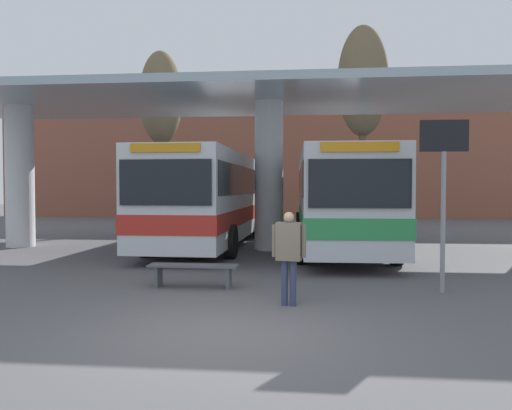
# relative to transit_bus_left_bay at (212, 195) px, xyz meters

# --- Properties ---
(ground_plane) EXTENTS (100.00, 100.00, 0.00)m
(ground_plane) POSITION_rel_transit_bus_left_bay_xyz_m (2.11, -10.65, -1.75)
(ground_plane) COLOR #565456
(townhouse_backdrop) EXTENTS (40.00, 0.58, 9.74)m
(townhouse_backdrop) POSITION_rel_transit_bus_left_bay_xyz_m (2.11, 15.96, 3.93)
(townhouse_backdrop) COLOR brown
(townhouse_backdrop) RESTS_ON ground_plane
(station_canopy) EXTENTS (22.07, 6.48, 5.05)m
(station_canopy) POSITION_rel_transit_bus_left_bay_xyz_m (2.11, -1.27, 2.51)
(station_canopy) COLOR silver
(station_canopy) RESTS_ON ground_plane
(transit_bus_left_bay) EXTENTS (2.94, 11.19, 3.13)m
(transit_bus_left_bay) POSITION_rel_transit_bus_left_bay_xyz_m (0.00, 0.00, 0.00)
(transit_bus_left_bay) COLOR silver
(transit_bus_left_bay) RESTS_ON ground_plane
(transit_bus_center_bay) EXTENTS (2.88, 10.77, 3.06)m
(transit_bus_center_bay) POSITION_rel_transit_bus_left_bay_xyz_m (4.36, -0.95, -0.03)
(transit_bus_center_bay) COLOR silver
(transit_bus_center_bay) RESTS_ON ground_plane
(waiting_bench_near_pillar) EXTENTS (1.82, 0.44, 0.46)m
(waiting_bench_near_pillar) POSITION_rel_transit_bus_left_bay_xyz_m (1.04, -7.57, -1.40)
(waiting_bench_near_pillar) COLOR #4C5156
(waiting_bench_near_pillar) RESTS_ON ground_plane
(info_sign_platform) EXTENTS (0.90, 0.09, 3.31)m
(info_sign_platform) POSITION_rel_transit_bus_left_bay_xyz_m (5.92, -7.59, 0.59)
(info_sign_platform) COLOR gray
(info_sign_platform) RESTS_ON ground_plane
(pedestrian_waiting) EXTENTS (0.60, 0.29, 1.61)m
(pedestrian_waiting) POSITION_rel_transit_bus_left_bay_xyz_m (3.02, -8.95, -0.77)
(pedestrian_waiting) COLOR #333856
(pedestrian_waiting) RESTS_ON ground_plane
(poplar_tree_behind_left) EXTENTS (2.05, 2.05, 8.62)m
(poplar_tree_behind_left) POSITION_rel_transit_bus_left_bay_xyz_m (-3.69, 6.26, 4.49)
(poplar_tree_behind_left) COLOR brown
(poplar_tree_behind_left) RESTS_ON ground_plane
(poplar_tree_behind_right) EXTENTS (2.52, 2.52, 10.15)m
(poplar_tree_behind_right) POSITION_rel_transit_bus_left_bay_xyz_m (6.14, 8.19, 5.53)
(poplar_tree_behind_right) COLOR brown
(poplar_tree_behind_right) RESTS_ON ground_plane
(parked_car_street) EXTENTS (4.63, 2.26, 2.01)m
(parked_car_street) POSITION_rel_transit_bus_left_bay_xyz_m (-4.71, 13.13, -0.77)
(parked_car_street) COLOR black
(parked_car_street) RESTS_ON ground_plane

